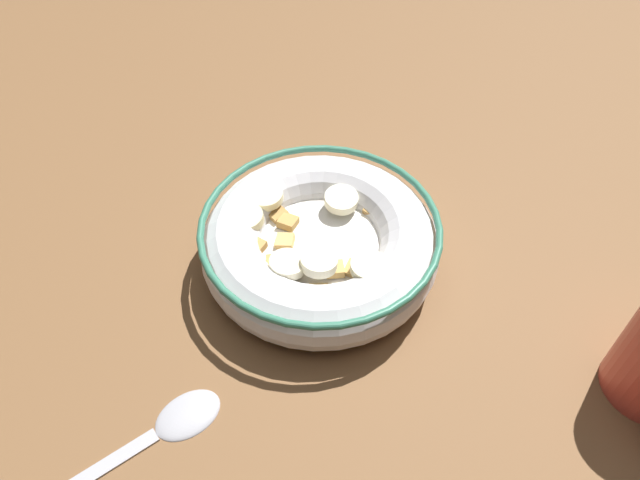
# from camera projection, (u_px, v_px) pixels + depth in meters

# --- Properties ---
(ground_plane) EXTENTS (1.16, 1.16, 0.02)m
(ground_plane) POSITION_uv_depth(u_px,v_px,m) (320.00, 270.00, 0.53)
(ground_plane) COLOR brown
(cereal_bowl) EXTENTS (0.20, 0.20, 0.05)m
(cereal_bowl) POSITION_uv_depth(u_px,v_px,m) (320.00, 242.00, 0.50)
(cereal_bowl) COLOR silver
(cereal_bowl) RESTS_ON ground_plane
(spoon) EXTENTS (0.14, 0.12, 0.01)m
(spoon) POSITION_uv_depth(u_px,v_px,m) (162.00, 429.00, 0.42)
(spoon) COLOR #A5A5AD
(spoon) RESTS_ON ground_plane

